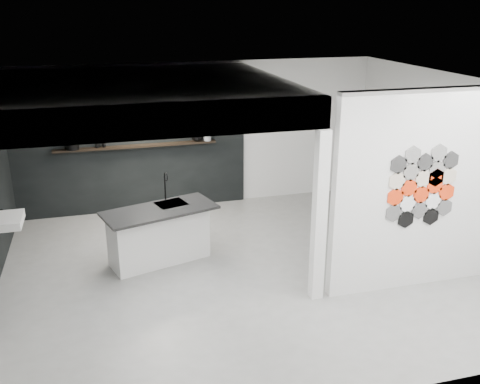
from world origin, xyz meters
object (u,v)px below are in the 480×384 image
wall_basin (8,221)px  utensil_cup (97,145)px  kettle (197,137)px  kitchen_island (159,234)px  glass_bowl (207,138)px  bottle_dark (104,143)px  partition_panel (416,192)px  glass_vase (207,137)px  stockpot (72,144)px

wall_basin → utensil_cup: size_ratio=6.43×
kettle → kitchen_island: bearing=-91.8°
glass_bowl → kettle: bearing=180.0°
kettle → bottle_dark: bottle_dark is taller
kitchen_island → kettle: 2.63m
partition_panel → glass_vase: bearing=118.2°
stockpot → utensil_cup: 0.44m
partition_panel → bottle_dark: 5.57m
stockpot → bottle_dark: bearing=0.0°
glass_vase → kitchen_island: bearing=-119.4°
glass_vase → utensil_cup: 2.05m
kitchen_island → kettle: bearing=48.4°
glass_bowl → glass_vase: size_ratio=1.03×
wall_basin → utensil_cup: bearing=57.0°
glass_bowl → bottle_dark: 1.94m
wall_basin → bottle_dark: bottle_dark is taller
bottle_dark → kettle: bearing=0.0°
kitchen_island → bottle_dark: size_ratio=10.89×
partition_panel → kitchen_island: 3.83m
stockpot → kettle: stockpot is taller
glass_vase → wall_basin: bearing=-148.7°
stockpot → glass_vase: 2.49m
partition_panel → kettle: size_ratio=14.24×
kitchen_island → glass_bowl: glass_bowl is taller
stockpot → utensil_cup: size_ratio=2.55×
partition_panel → utensil_cup: size_ratio=29.99×
wall_basin → partition_panel: bearing=-18.2°
glass_bowl → glass_vase: 0.02m
glass_vase → glass_bowl: bearing=0.0°
bottle_dark → utensil_cup: size_ratio=1.80×
partition_panel → wall_basin: bearing=161.8°
utensil_cup → kitchen_island: bearing=-70.2°
kitchen_island → utensil_cup: 2.53m
glass_vase → kettle: bearing=180.0°
bottle_dark → utensil_cup: (-0.12, 0.00, -0.04)m
kettle → bottle_dark: size_ratio=1.17×
wall_basin → kitchen_island: bearing=-4.2°
kitchen_island → stockpot: 2.72m
partition_panel → bottle_dark: partition_panel is taller
glass_vase → bottle_dark: (-1.94, 0.00, 0.01)m
kitchen_island → glass_bowl: bearing=44.1°
glass_bowl → utensil_cup: size_ratio=1.55×
partition_panel → wall_basin: partition_panel is taller
stockpot → glass_bowl: size_ratio=1.65×
bottle_dark → utensil_cup: bearing=180.0°
wall_basin → kettle: size_ratio=3.05×
kettle → partition_panel: bearing=-36.2°
stockpot → glass_vase: bearing=0.0°
partition_panel → bottle_dark: (-4.01, 3.87, 0.00)m
wall_basin → kettle: kettle is taller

